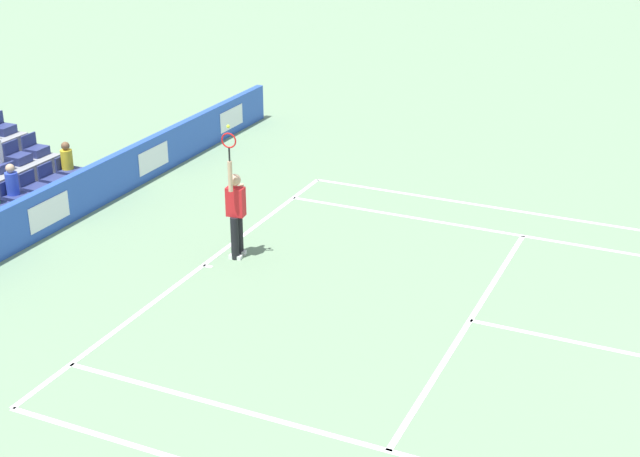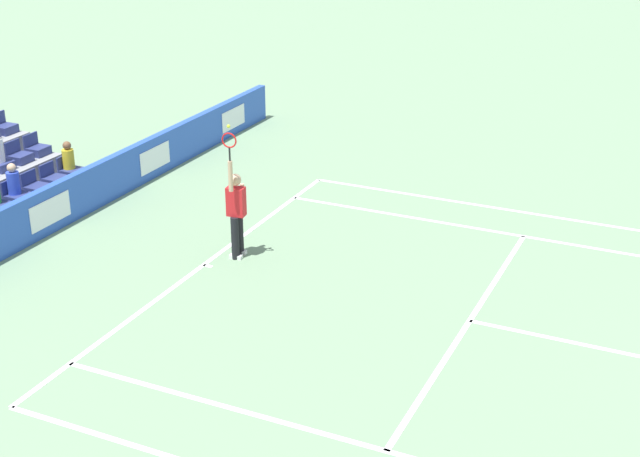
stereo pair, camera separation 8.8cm
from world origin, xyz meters
TOP-DOWN VIEW (x-y plane):
  - line_baseline at (0.00, -11.89)m, footprint 10.97×0.10m
  - line_service at (0.00, -6.40)m, footprint 8.23×0.10m
  - line_singles_sideline_right at (-4.12, -5.95)m, footprint 0.10×11.89m
  - line_doubles_sideline_right at (-5.49, -5.95)m, footprint 0.10×11.89m
  - line_centre_mark at (0.00, -11.79)m, footprint 0.10×0.20m
  - sponsor_barrier at (0.00, -15.79)m, footprint 19.65×0.22m
  - tennis_player at (-0.66, -11.47)m, footprint 0.53×0.38m

SIDE VIEW (x-z plane):
  - line_baseline at x=0.00m, z-range 0.00..0.01m
  - line_service at x=0.00m, z-range 0.00..0.01m
  - line_singles_sideline_right at x=-4.12m, z-range 0.00..0.01m
  - line_doubles_sideline_right at x=-5.49m, z-range 0.00..0.01m
  - line_centre_mark at x=0.00m, z-range 0.00..0.01m
  - sponsor_barrier at x=0.00m, z-range 0.00..1.02m
  - tennis_player at x=-0.66m, z-range -0.43..2.42m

